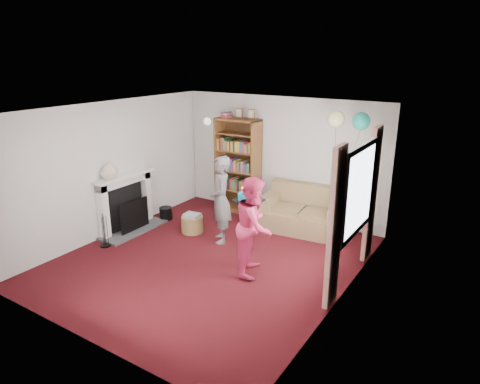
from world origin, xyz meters
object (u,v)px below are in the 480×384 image
Objects in this scene: birthday_cake at (248,197)px; sofa at (305,214)px; person_magenta at (255,226)px; bookcase at (239,166)px; person_striped at (221,200)px.

sofa is at bearing 83.23° from birthday_cake.
person_magenta is (0.02, -2.00, 0.45)m from sofa.
person_magenta is 3.88× the size of birthday_cake.
bookcase reaches higher than sofa.
person_striped is (-1.08, -1.32, 0.47)m from sofa.
bookcase is 2.52m from birthday_cake.
bookcase is at bearing 161.52° from person_striped.
sofa is at bearing -7.89° from bookcase.
sofa is 1.02× the size of person_striped.
birthday_cake reaches higher than sofa.
birthday_cake is at bearing -53.80° from bookcase.
sofa is 1.98m from birthday_cake.
person_magenta is 0.48m from birthday_cake.
bookcase is 1.84m from sofa.
person_magenta is (1.11, -0.68, -0.02)m from person_striped.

